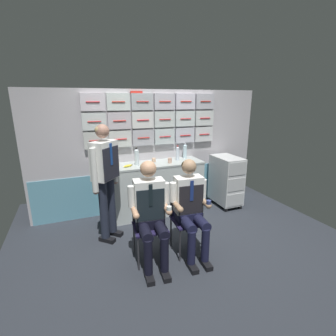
% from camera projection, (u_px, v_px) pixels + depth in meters
% --- Properties ---
extents(ground, '(4.80, 4.80, 0.04)m').
position_uv_depth(ground, '(183.00, 244.00, 3.58)').
color(ground, '#282C33').
extents(galley_bulkhead, '(4.20, 0.14, 2.15)m').
position_uv_depth(galley_bulkhead, '(152.00, 148.00, 4.50)').
color(galley_bulkhead, '#B7B2B8').
rests_on(galley_bulkhead, ground).
extents(galley_counter, '(1.82, 0.53, 0.93)m').
position_uv_depth(galley_counter, '(152.00, 189.00, 4.39)').
color(galley_counter, '#B5BEBB').
rests_on(galley_counter, ground).
extents(service_trolley, '(0.40, 0.65, 0.95)m').
position_uv_depth(service_trolley, '(226.00, 180.00, 4.74)').
color(service_trolley, black).
rests_on(service_trolley, ground).
extents(folding_chair_left, '(0.44, 0.44, 0.86)m').
position_uv_depth(folding_chair_left, '(148.00, 218.00, 3.17)').
color(folding_chair_left, '#2D2D33').
rests_on(folding_chair_left, ground).
extents(crew_member_left, '(0.51, 0.65, 1.30)m').
position_uv_depth(crew_member_left, '(151.00, 209.00, 2.97)').
color(crew_member_left, black).
rests_on(crew_member_left, ground).
extents(folding_chair_center, '(0.43, 0.43, 0.86)m').
position_uv_depth(folding_chair_center, '(186.00, 212.00, 3.34)').
color(folding_chair_center, '#2D2D33').
rests_on(folding_chair_center, ground).
extents(crew_member_center, '(0.49, 0.62, 1.27)m').
position_uv_depth(crew_member_center, '(191.00, 205.00, 3.14)').
color(crew_member_center, black).
rests_on(crew_member_center, ground).
extents(crew_member_standing, '(0.42, 0.42, 1.67)m').
position_uv_depth(crew_member_standing, '(105.00, 174.00, 3.44)').
color(crew_member_standing, black).
rests_on(crew_member_standing, ground).
extents(water_bottle_tall, '(0.07, 0.07, 0.29)m').
position_uv_depth(water_bottle_tall, '(137.00, 157.00, 4.12)').
color(water_bottle_tall, silver).
rests_on(water_bottle_tall, galley_counter).
extents(sparkling_bottle_green, '(0.06, 0.06, 0.27)m').
position_uv_depth(sparkling_bottle_green, '(178.00, 153.00, 4.46)').
color(sparkling_bottle_green, silver).
rests_on(sparkling_bottle_green, galley_counter).
extents(water_bottle_short, '(0.07, 0.07, 0.28)m').
position_uv_depth(water_bottle_short, '(185.00, 151.00, 4.63)').
color(water_bottle_short, silver).
rests_on(water_bottle_short, galley_counter).
extents(paper_cup_tan, '(0.07, 0.07, 0.06)m').
position_uv_depth(paper_cup_tan, '(102.00, 165.00, 4.05)').
color(paper_cup_tan, navy).
rests_on(paper_cup_tan, galley_counter).
extents(paper_cup_blue, '(0.07, 0.07, 0.07)m').
position_uv_depth(paper_cup_blue, '(117.00, 164.00, 4.10)').
color(paper_cup_blue, tan).
rests_on(paper_cup_blue, galley_counter).
extents(coffee_cup_white, '(0.07, 0.07, 0.07)m').
position_uv_depth(coffee_cup_white, '(154.00, 160.00, 4.35)').
color(coffee_cup_white, tan).
rests_on(coffee_cup_white, galley_counter).
extents(espresso_cup_small, '(0.07, 0.07, 0.09)m').
position_uv_depth(espresso_cup_small, '(170.00, 160.00, 4.28)').
color(espresso_cup_small, tan).
rests_on(espresso_cup_small, galley_counter).
extents(snack_banana, '(0.17, 0.10, 0.04)m').
position_uv_depth(snack_banana, '(128.00, 166.00, 4.03)').
color(snack_banana, yellow).
rests_on(snack_banana, galley_counter).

